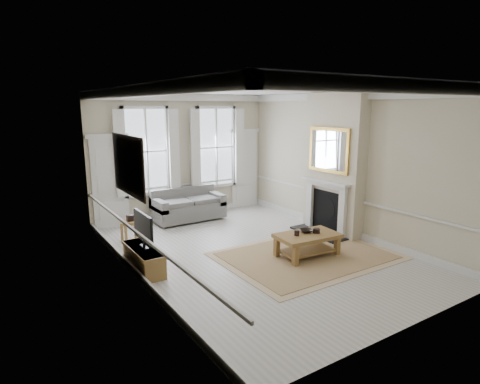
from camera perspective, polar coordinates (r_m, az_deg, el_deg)
floor at (r=8.68m, az=2.30°, el=-8.60°), size 7.20×7.20×0.00m
ceiling at (r=8.13m, az=2.51°, el=14.44°), size 7.20×7.20×0.00m
back_wall at (r=11.34m, az=-8.17°, el=5.05°), size 5.20×0.00×5.20m
left_wall at (r=7.09m, az=-15.06°, el=0.57°), size 0.00×7.20×7.20m
right_wall at (r=9.95m, az=14.77°, el=3.80°), size 0.00×7.20×7.20m
window_left at (r=10.88m, az=-13.14°, el=5.62°), size 1.26×0.20×2.20m
window_right at (r=11.75m, az=-3.42°, el=6.37°), size 1.26×0.20×2.20m
door_left at (r=10.70m, az=-18.00°, el=1.18°), size 0.90×0.08×2.30m
door_right at (r=12.37m, az=0.65°, el=3.17°), size 0.90×0.08×2.30m
painting at (r=7.32m, az=-15.64°, el=3.68°), size 0.05×1.66×1.06m
chimney_breast at (r=9.96m, az=13.24°, el=3.89°), size 0.35×1.70×3.38m
hearth at (r=10.03m, az=11.07°, el=-5.79°), size 0.55×1.50×0.05m
fireplace at (r=9.98m, az=12.07°, el=-1.71°), size 0.21×1.45×1.33m
mirror at (r=9.76m, az=12.45°, el=5.84°), size 0.06×1.26×1.06m
sofa at (r=11.09m, az=-7.49°, el=-2.12°), size 1.90×0.92×0.87m
side_table at (r=9.59m, az=-15.33°, el=-4.59°), size 0.53×0.53×0.49m
rug at (r=8.58m, az=9.48°, el=-8.92°), size 3.50×2.60×0.02m
coffee_table at (r=8.45m, az=9.57°, el=-6.44°), size 1.35×0.86×0.49m
ceramic_pot_a at (r=8.28m, az=8.08°, el=-5.78°), size 0.11×0.11×0.11m
ceramic_pot_b at (r=8.51m, az=10.83°, el=-5.44°), size 0.14×0.14×0.10m
bowl at (r=8.52m, az=9.39°, el=-5.47°), size 0.34×0.34×0.07m
tv_stand at (r=7.92m, az=-13.51°, el=-9.28°), size 0.41×1.26×0.45m
tv at (r=7.72m, az=-13.57°, el=-4.96°), size 0.08×0.90×0.68m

